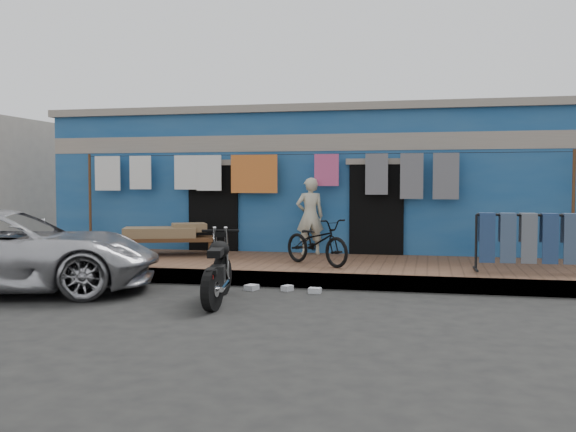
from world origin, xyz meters
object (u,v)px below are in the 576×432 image
(bicycle, at_px, (317,237))
(jeans_rack, at_px, (538,242))
(motorcycle, at_px, (217,267))
(car, at_px, (6,250))
(charpoy, at_px, (170,240))
(seated_person, at_px, (310,216))

(bicycle, xyz_separation_m, jeans_rack, (3.72, -0.08, -0.01))
(motorcycle, bearing_deg, bicycle, 56.03)
(car, relative_size, jeans_rack, 2.28)
(car, relative_size, charpoy, 2.39)
(charpoy, bearing_deg, jeans_rack, -8.05)
(jeans_rack, bearing_deg, car, -163.82)
(motorcycle, height_order, jeans_rack, jeans_rack)
(bicycle, height_order, motorcycle, bicycle)
(car, distance_m, jeans_rack, 8.55)
(seated_person, distance_m, charpoy, 2.89)
(charpoy, xyz_separation_m, jeans_rack, (6.89, -0.98, 0.19))
(motorcycle, distance_m, jeans_rack, 5.33)
(seated_person, bearing_deg, jeans_rack, 134.65)
(jeans_rack, bearing_deg, motorcycle, -152.40)
(seated_person, xyz_separation_m, bicycle, (0.43, -1.63, -0.28))
(car, xyz_separation_m, motorcycle, (3.50, -0.08, -0.17))
(charpoy, bearing_deg, car, -111.46)
(bicycle, height_order, jeans_rack, bicycle)
(car, relative_size, bicycle, 3.05)
(bicycle, relative_size, charpoy, 0.78)
(seated_person, height_order, bicycle, seated_person)
(bicycle, relative_size, jeans_rack, 0.75)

